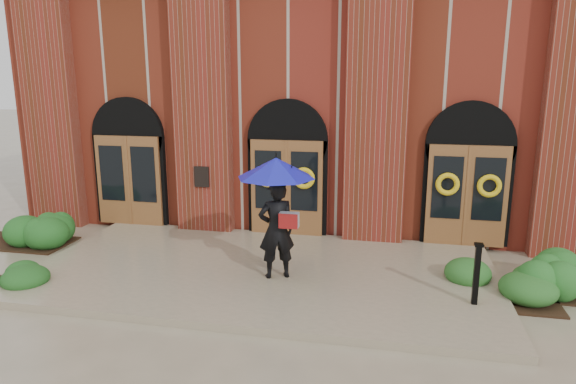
# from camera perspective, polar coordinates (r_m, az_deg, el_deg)

# --- Properties ---
(ground) EXTENTS (90.00, 90.00, 0.00)m
(ground) POSITION_cam_1_polar(r_m,az_deg,el_deg) (11.31, -3.06, -9.43)
(ground) COLOR gray
(ground) RESTS_ON ground
(landing) EXTENTS (10.00, 5.30, 0.15)m
(landing) POSITION_cam_1_polar(r_m,az_deg,el_deg) (11.42, -2.87, -8.80)
(landing) COLOR gray
(landing) RESTS_ON ground
(church_building) EXTENTS (16.20, 12.53, 7.00)m
(church_building) POSITION_cam_1_polar(r_m,az_deg,el_deg) (19.09, 3.70, 10.57)
(church_building) COLOR maroon
(church_building) RESTS_ON ground
(man_with_umbrella) EXTENTS (2.11, 2.11, 2.53)m
(man_with_umbrella) POSITION_cam_1_polar(r_m,az_deg,el_deg) (10.39, -1.29, -0.30)
(man_with_umbrella) COLOR black
(man_with_umbrella) RESTS_ON landing
(metal_post) EXTENTS (0.16, 0.16, 1.17)m
(metal_post) POSITION_cam_1_polar(r_m,az_deg,el_deg) (10.11, 20.22, -8.40)
(metal_post) COLOR black
(metal_post) RESTS_ON landing
(hedge_wall_left) EXTENTS (2.94, 1.18, 0.75)m
(hedge_wall_left) POSITION_cam_1_polar(r_m,az_deg,el_deg) (15.24, -28.59, -3.59)
(hedge_wall_left) COLOR #1D531B
(hedge_wall_left) RESTS_ON ground
(hedge_front_right) EXTENTS (1.56, 1.34, 0.55)m
(hedge_front_right) POSITION_cam_1_polar(r_m,az_deg,el_deg) (11.13, 23.60, -9.42)
(hedge_front_right) COLOR #24561F
(hedge_front_right) RESTS_ON ground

